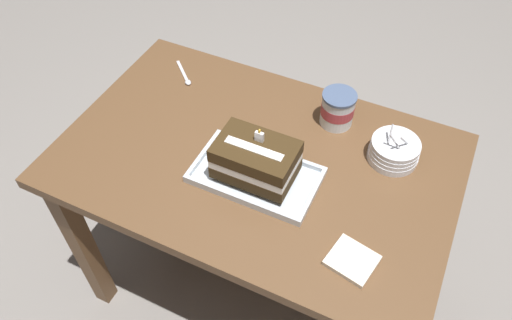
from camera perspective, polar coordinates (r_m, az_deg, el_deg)
name	(u,v)px	position (r m, az deg, el deg)	size (l,w,h in m)	color
ground_plane	(256,281)	(2.08, 0.02, -13.74)	(8.00, 8.00, 0.00)	gray
dining_table	(256,181)	(1.53, 0.02, -2.48)	(1.15, 0.74, 0.77)	brown
foil_tray	(256,176)	(1.39, -0.02, -1.84)	(0.35, 0.20, 0.02)	silver
birthday_cake	(256,159)	(1.34, -0.02, 0.07)	(0.22, 0.14, 0.15)	#3B2914
bowl_stack	(394,151)	(1.47, 15.59, 1.05)	(0.15, 0.15, 0.13)	white
ice_cream_tub	(338,109)	(1.53, 9.37, 5.84)	(0.10, 0.10, 0.11)	white
serving_spoon_near_tray	(186,78)	(1.71, -8.07, 9.34)	(0.11, 0.11, 0.01)	silver
napkin_pile	(352,260)	(1.26, 10.98, -11.26)	(0.13, 0.12, 0.01)	silver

